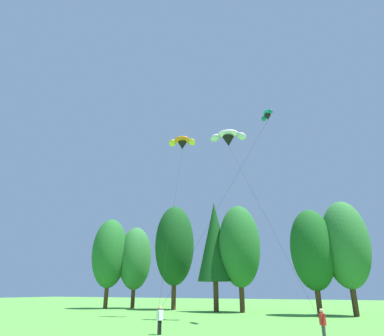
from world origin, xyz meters
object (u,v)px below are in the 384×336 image
at_px(kite_flyer_near, 160,318).
at_px(parafoil_kite_high_orange, 182,143).
at_px(kite_flyer_mid, 323,322).
at_px(parafoil_kite_far_teal, 267,115).
at_px(parafoil_kite_mid_white, 228,138).

distance_m(kite_flyer_near, parafoil_kite_high_orange, 22.40).
distance_m(kite_flyer_near, kite_flyer_mid, 9.78).
xyz_separation_m(parafoil_kite_high_orange, parafoil_kite_far_teal, (10.99, -2.68, -0.47)).
bearing_deg(kite_flyer_near, kite_flyer_mid, 8.03).
distance_m(parafoil_kite_high_orange, parafoil_kite_far_teal, 11.32).
height_order(kite_flyer_mid, parafoil_kite_far_teal, parafoil_kite_far_teal).
relative_size(kite_flyer_near, parafoil_kite_mid_white, 0.10).
bearing_deg(kite_flyer_near, parafoil_kite_high_orange, 113.43).
bearing_deg(kite_flyer_near, parafoil_kite_mid_white, 84.33).
bearing_deg(parafoil_kite_high_orange, kite_flyer_near, -66.57).
bearing_deg(parafoil_kite_far_teal, parafoil_kite_high_orange, 166.29).
relative_size(kite_flyer_near, parafoil_kite_high_orange, 0.09).
xyz_separation_m(parafoil_kite_mid_white, parafoil_kite_far_teal, (4.72, -1.58, 0.69)).
xyz_separation_m(kite_flyer_mid, parafoil_kite_high_orange, (-14.87, 10.61, 18.21)).
bearing_deg(parafoil_kite_far_teal, kite_flyer_mid, -63.93).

